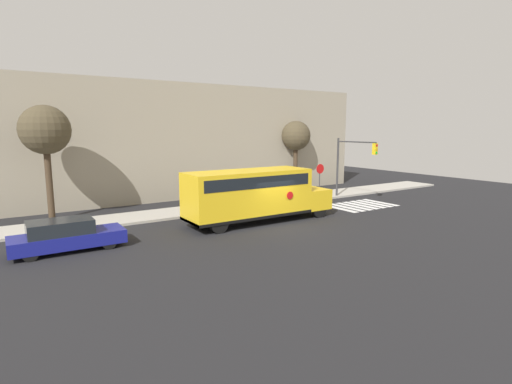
{
  "coord_description": "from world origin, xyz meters",
  "views": [
    {
      "loc": [
        -13.05,
        -17.37,
        5.41
      ],
      "look_at": [
        -0.2,
        2.29,
        1.69
      ],
      "focal_mm": 28.0,
      "sensor_mm": 36.0,
      "label": 1
    }
  ],
  "objects_px": {
    "school_bus": "(254,193)",
    "tree_near_sidewalk": "(45,131)",
    "tree_far_sidewalk": "(296,137)",
    "parked_car": "(66,236)",
    "stop_sign": "(320,176)",
    "traffic_light": "(351,159)"
  },
  "relations": [
    {
      "from": "traffic_light",
      "to": "tree_far_sidewalk",
      "type": "height_order",
      "value": "tree_far_sidewalk"
    },
    {
      "from": "parked_car",
      "to": "tree_far_sidewalk",
      "type": "distance_m",
      "value": 22.2
    },
    {
      "from": "traffic_light",
      "to": "tree_far_sidewalk",
      "type": "bearing_deg",
      "value": 92.14
    },
    {
      "from": "school_bus",
      "to": "tree_near_sidewalk",
      "type": "distance_m",
      "value": 12.5
    },
    {
      "from": "stop_sign",
      "to": "parked_car",
      "type": "bearing_deg",
      "value": -168.35
    },
    {
      "from": "tree_far_sidewalk",
      "to": "tree_near_sidewalk",
      "type": "bearing_deg",
      "value": -174.89
    },
    {
      "from": "school_bus",
      "to": "parked_car",
      "type": "distance_m",
      "value": 10.09
    },
    {
      "from": "parked_car",
      "to": "tree_near_sidewalk",
      "type": "distance_m",
      "value": 8.3
    },
    {
      "from": "stop_sign",
      "to": "traffic_light",
      "type": "bearing_deg",
      "value": -40.67
    },
    {
      "from": "parked_car",
      "to": "stop_sign",
      "type": "bearing_deg",
      "value": 11.65
    },
    {
      "from": "stop_sign",
      "to": "tree_near_sidewalk",
      "type": "xyz_separation_m",
      "value": [
        -18.34,
        3.1,
        3.45
      ]
    },
    {
      "from": "parked_car",
      "to": "traffic_light",
      "type": "distance_m",
      "value": 20.55
    },
    {
      "from": "traffic_light",
      "to": "school_bus",
      "type": "bearing_deg",
      "value": -167.62
    },
    {
      "from": "stop_sign",
      "to": "tree_near_sidewalk",
      "type": "bearing_deg",
      "value": 170.4
    },
    {
      "from": "school_bus",
      "to": "traffic_light",
      "type": "xyz_separation_m",
      "value": [
        10.23,
        2.25,
        1.43
      ]
    },
    {
      "from": "school_bus",
      "to": "stop_sign",
      "type": "height_order",
      "value": "school_bus"
    },
    {
      "from": "tree_near_sidewalk",
      "to": "tree_far_sidewalk",
      "type": "xyz_separation_m",
      "value": [
        19.84,
        1.77,
        -0.55
      ]
    },
    {
      "from": "traffic_light",
      "to": "stop_sign",
      "type": "bearing_deg",
      "value": 139.33
    },
    {
      "from": "parked_car",
      "to": "traffic_light",
      "type": "relative_size",
      "value": 1.01
    },
    {
      "from": "tree_near_sidewalk",
      "to": "traffic_light",
      "type": "bearing_deg",
      "value": -12.89
    },
    {
      "from": "tree_far_sidewalk",
      "to": "school_bus",
      "type": "bearing_deg",
      "value": -139.24
    },
    {
      "from": "school_bus",
      "to": "tree_far_sidewalk",
      "type": "relative_size",
      "value": 1.49
    }
  ]
}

